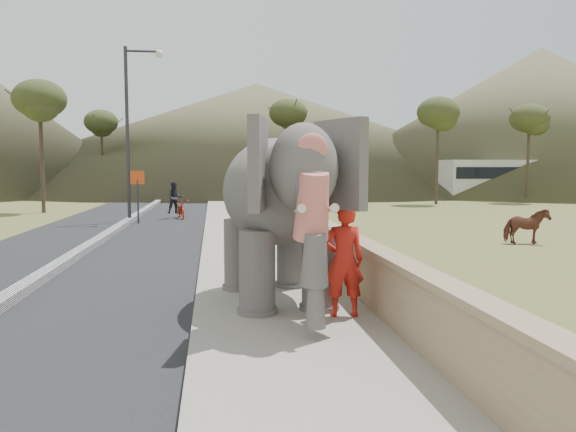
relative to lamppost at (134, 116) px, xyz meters
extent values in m
plane|color=olive|center=(4.69, -18.01, -4.87)|extent=(160.00, 160.00, 0.00)
cube|color=black|center=(-0.31, -8.01, -4.86)|extent=(7.00, 120.00, 0.03)
cube|color=black|center=(-0.31, -8.01, -4.76)|extent=(0.35, 120.00, 0.22)
cube|color=#9E9687|center=(4.69, -8.01, -4.80)|extent=(3.00, 120.00, 0.15)
cube|color=tan|center=(6.34, -8.01, -4.32)|extent=(0.30, 120.00, 1.10)
cylinder|color=#29292E|center=(-0.31, 0.00, -0.87)|extent=(0.16, 0.16, 8.00)
cylinder|color=#29292E|center=(0.49, 0.00, 2.93)|extent=(1.60, 0.10, 0.10)
sphere|color=#FFF2CC|center=(1.19, 0.00, 2.83)|extent=(0.36, 0.36, 0.36)
cylinder|color=#2D2D33|center=(0.19, -0.80, -3.87)|extent=(0.08, 0.08, 2.00)
cube|color=#E64815|center=(0.19, -0.80, -2.77)|extent=(0.60, 0.05, 0.60)
imported|color=brown|center=(13.91, -9.21, -4.27)|extent=(1.47, 0.76, 1.20)
imported|color=silver|center=(23.00, 17.18, -4.15)|extent=(4.47, 2.46, 1.44)
cube|color=silver|center=(27.18, 15.87, -3.32)|extent=(11.14, 3.21, 3.10)
cone|color=brown|center=(40.69, 33.99, 3.13)|extent=(56.00, 56.00, 16.00)
cone|color=brown|center=(9.69, 51.99, 2.13)|extent=(80.00, 80.00, 14.00)
imported|color=red|center=(5.64, -17.79, -3.79)|extent=(0.68, 0.45, 1.86)
imported|color=maroon|center=(1.95, 1.57, -4.39)|extent=(1.00, 1.94, 0.97)
imported|color=black|center=(1.67, 1.57, -3.82)|extent=(0.89, 0.75, 1.60)
camera|label=1|loc=(3.55, -26.61, -2.27)|focal=35.00mm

